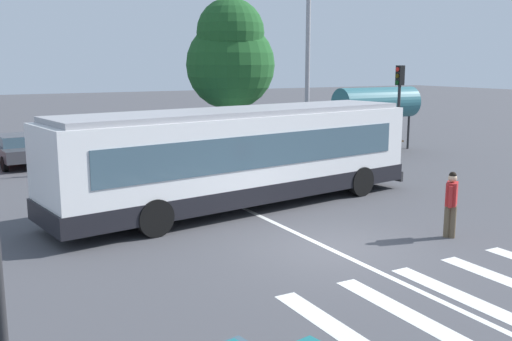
{
  "coord_description": "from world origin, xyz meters",
  "views": [
    {
      "loc": [
        -8.01,
        -10.81,
        4.4
      ],
      "look_at": [
        -0.01,
        3.83,
        1.3
      ],
      "focal_mm": 40.38,
      "sensor_mm": 36.0,
      "label": 1
    }
  ],
  "objects_px": {
    "parked_car_charcoal": "(18,148)",
    "pedestrian_crossing_street": "(451,201)",
    "traffic_light_far_corner": "(399,96)",
    "twin_arm_street_lamp": "(308,36)",
    "parked_car_teal": "(79,143)",
    "bus_stop_shelter": "(376,104)",
    "background_tree_right": "(230,56)",
    "parked_car_blue": "(192,138)",
    "parked_car_silver": "(238,134)",
    "parked_car_champagne": "(139,141)",
    "city_transit_bus": "(242,157)"
  },
  "relations": [
    {
      "from": "parked_car_blue",
      "to": "bus_stop_shelter",
      "type": "height_order",
      "value": "bus_stop_shelter"
    },
    {
      "from": "parked_car_teal",
      "to": "twin_arm_street_lamp",
      "type": "distance_m",
      "value": 11.58
    },
    {
      "from": "parked_car_silver",
      "to": "bus_stop_shelter",
      "type": "bearing_deg",
      "value": -37.53
    },
    {
      "from": "pedestrian_crossing_street",
      "to": "parked_car_charcoal",
      "type": "distance_m",
      "value": 18.89
    },
    {
      "from": "parked_car_silver",
      "to": "twin_arm_street_lamp",
      "type": "relative_size",
      "value": 0.51
    },
    {
      "from": "parked_car_charcoal",
      "to": "parked_car_silver",
      "type": "relative_size",
      "value": 1.0
    },
    {
      "from": "city_transit_bus",
      "to": "twin_arm_street_lamp",
      "type": "distance_m",
      "value": 9.15
    },
    {
      "from": "twin_arm_street_lamp",
      "to": "pedestrian_crossing_street",
      "type": "bearing_deg",
      "value": -104.68
    },
    {
      "from": "parked_car_teal",
      "to": "bus_stop_shelter",
      "type": "bearing_deg",
      "value": -18.64
    },
    {
      "from": "city_transit_bus",
      "to": "traffic_light_far_corner",
      "type": "height_order",
      "value": "traffic_light_far_corner"
    },
    {
      "from": "pedestrian_crossing_street",
      "to": "background_tree_right",
      "type": "height_order",
      "value": "background_tree_right"
    },
    {
      "from": "twin_arm_street_lamp",
      "to": "background_tree_right",
      "type": "relative_size",
      "value": 1.15
    },
    {
      "from": "traffic_light_far_corner",
      "to": "twin_arm_street_lamp",
      "type": "relative_size",
      "value": 0.48
    },
    {
      "from": "pedestrian_crossing_street",
      "to": "parked_car_blue",
      "type": "bearing_deg",
      "value": 91.21
    },
    {
      "from": "bus_stop_shelter",
      "to": "background_tree_right",
      "type": "height_order",
      "value": "background_tree_right"
    },
    {
      "from": "pedestrian_crossing_street",
      "to": "parked_car_champagne",
      "type": "distance_m",
      "value": 16.88
    },
    {
      "from": "parked_car_teal",
      "to": "parked_car_blue",
      "type": "distance_m",
      "value": 5.45
    },
    {
      "from": "pedestrian_crossing_street",
      "to": "twin_arm_street_lamp",
      "type": "bearing_deg",
      "value": 75.32
    },
    {
      "from": "parked_car_champagne",
      "to": "parked_car_silver",
      "type": "bearing_deg",
      "value": 0.94
    },
    {
      "from": "city_transit_bus",
      "to": "parked_car_silver",
      "type": "relative_size",
      "value": 2.69
    },
    {
      "from": "parked_car_blue",
      "to": "parked_car_silver",
      "type": "bearing_deg",
      "value": 7.26
    },
    {
      "from": "parked_car_teal",
      "to": "twin_arm_street_lamp",
      "type": "bearing_deg",
      "value": -35.05
    },
    {
      "from": "city_transit_bus",
      "to": "parked_car_charcoal",
      "type": "relative_size",
      "value": 2.69
    },
    {
      "from": "pedestrian_crossing_street",
      "to": "twin_arm_street_lamp",
      "type": "relative_size",
      "value": 0.19
    },
    {
      "from": "parked_car_blue",
      "to": "traffic_light_far_corner",
      "type": "distance_m",
      "value": 10.16
    },
    {
      "from": "parked_car_teal",
      "to": "traffic_light_far_corner",
      "type": "bearing_deg",
      "value": -27.76
    },
    {
      "from": "parked_car_silver",
      "to": "background_tree_right",
      "type": "distance_m",
      "value": 4.61
    },
    {
      "from": "traffic_light_far_corner",
      "to": "twin_arm_street_lamp",
      "type": "height_order",
      "value": "twin_arm_street_lamp"
    },
    {
      "from": "bus_stop_shelter",
      "to": "background_tree_right",
      "type": "distance_m",
      "value": 8.45
    },
    {
      "from": "parked_car_teal",
      "to": "twin_arm_street_lamp",
      "type": "relative_size",
      "value": 0.51
    },
    {
      "from": "parked_car_teal",
      "to": "background_tree_right",
      "type": "distance_m",
      "value": 9.79
    },
    {
      "from": "parked_car_champagne",
      "to": "pedestrian_crossing_street",
      "type": "bearing_deg",
      "value": -79.72
    },
    {
      "from": "parked_car_blue",
      "to": "parked_car_silver",
      "type": "xyz_separation_m",
      "value": [
        2.73,
        0.35,
        0.0
      ]
    },
    {
      "from": "city_transit_bus",
      "to": "parked_car_teal",
      "type": "xyz_separation_m",
      "value": [
        -2.55,
        11.61,
        -0.82
      ]
    },
    {
      "from": "twin_arm_street_lamp",
      "to": "background_tree_right",
      "type": "height_order",
      "value": "twin_arm_street_lamp"
    },
    {
      "from": "parked_car_charcoal",
      "to": "pedestrian_crossing_street",
      "type": "bearing_deg",
      "value": -63.6
    },
    {
      "from": "city_transit_bus",
      "to": "parked_car_charcoal",
      "type": "bearing_deg",
      "value": 114.33
    },
    {
      "from": "city_transit_bus",
      "to": "traffic_light_far_corner",
      "type": "distance_m",
      "value": 11.65
    },
    {
      "from": "city_transit_bus",
      "to": "parked_car_charcoal",
      "type": "xyz_separation_m",
      "value": [
        -5.2,
        11.5,
        -0.82
      ]
    },
    {
      "from": "pedestrian_crossing_street",
      "to": "parked_car_champagne",
      "type": "height_order",
      "value": "pedestrian_crossing_street"
    },
    {
      "from": "parked_car_charcoal",
      "to": "twin_arm_street_lamp",
      "type": "bearing_deg",
      "value": -27.78
    },
    {
      "from": "parked_car_teal",
      "to": "twin_arm_street_lamp",
      "type": "xyz_separation_m",
      "value": [
        8.62,
        -6.05,
        4.81
      ]
    },
    {
      "from": "parked_car_blue",
      "to": "twin_arm_street_lamp",
      "type": "bearing_deg",
      "value": -59.05
    },
    {
      "from": "background_tree_right",
      "to": "city_transit_bus",
      "type": "bearing_deg",
      "value": -114.84
    },
    {
      "from": "pedestrian_crossing_street",
      "to": "parked_car_silver",
      "type": "height_order",
      "value": "pedestrian_crossing_street"
    },
    {
      "from": "parked_car_silver",
      "to": "bus_stop_shelter",
      "type": "height_order",
      "value": "bus_stop_shelter"
    },
    {
      "from": "bus_stop_shelter",
      "to": "twin_arm_street_lamp",
      "type": "xyz_separation_m",
      "value": [
        -5.11,
        -1.42,
        3.16
      ]
    },
    {
      "from": "parked_car_charcoal",
      "to": "twin_arm_street_lamp",
      "type": "height_order",
      "value": "twin_arm_street_lamp"
    },
    {
      "from": "traffic_light_far_corner",
      "to": "background_tree_right",
      "type": "height_order",
      "value": "background_tree_right"
    },
    {
      "from": "traffic_light_far_corner",
      "to": "bus_stop_shelter",
      "type": "distance_m",
      "value": 2.41
    }
  ]
}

